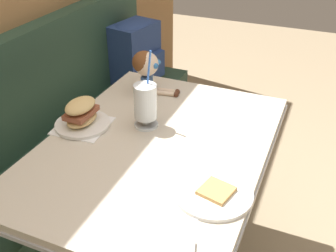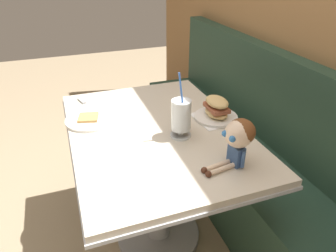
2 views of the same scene
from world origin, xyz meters
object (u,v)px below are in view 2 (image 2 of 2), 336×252
at_px(toast_plate, 90,119).
at_px(butter_knife, 84,103).
at_px(milkshake_glass, 181,116).
at_px(sandwich_plate, 216,110).
at_px(seated_doll, 238,136).

distance_m(toast_plate, butter_knife, 0.22).
bearing_deg(milkshake_glass, toast_plate, -127.90).
distance_m(sandwich_plate, seated_doll, 0.40).
relative_size(milkshake_glass, butter_knife, 1.36).
xyz_separation_m(milkshake_glass, sandwich_plate, (-0.10, 0.23, -0.06)).
bearing_deg(toast_plate, seated_doll, 41.48).
bearing_deg(seated_doll, milkshake_glass, -155.36).
bearing_deg(butter_knife, seated_doll, 32.92).
bearing_deg(seated_doll, toast_plate, -138.52).
distance_m(milkshake_glass, butter_knife, 0.64).
xyz_separation_m(toast_plate, butter_knife, (-0.22, -0.01, -0.00)).
xyz_separation_m(toast_plate, milkshake_glass, (0.29, 0.37, 0.09)).
relative_size(toast_plate, sandwich_plate, 1.14).
xyz_separation_m(toast_plate, sandwich_plate, (0.19, 0.61, 0.04)).
distance_m(toast_plate, milkshake_glass, 0.48).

